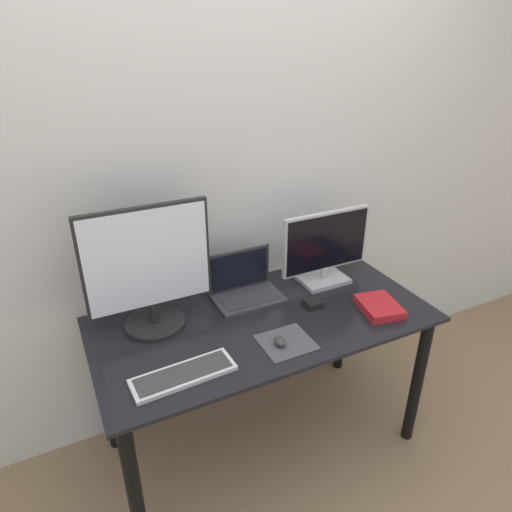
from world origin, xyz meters
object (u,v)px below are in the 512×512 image
(keyboard, at_px, (183,375))
(power_brick, at_px, (313,304))
(monitor_right, at_px, (326,248))
(book, at_px, (379,307))
(laptop, at_px, (245,287))
(monitor_left, at_px, (149,270))
(mouse, at_px, (280,342))

(keyboard, bearing_deg, power_brick, 15.68)
(monitor_right, bearing_deg, book, -76.89)
(keyboard, height_order, power_brick, power_brick)
(laptop, bearing_deg, book, -37.07)
(monitor_right, height_order, keyboard, monitor_right)
(monitor_right, relative_size, power_brick, 6.35)
(monitor_right, xyz_separation_m, power_brick, (-0.17, -0.17, -0.17))
(monitor_left, relative_size, power_brick, 7.36)
(monitor_left, relative_size, laptop, 1.71)
(power_brick, bearing_deg, mouse, -145.69)
(monitor_left, distance_m, monitor_right, 0.85)
(book, bearing_deg, monitor_right, 103.11)
(keyboard, bearing_deg, monitor_left, 91.22)
(monitor_left, xyz_separation_m, monitor_right, (0.85, 0.00, -0.08))
(mouse, height_order, power_brick, mouse)
(laptop, height_order, mouse, laptop)
(monitor_right, bearing_deg, monitor_left, -180.00)
(keyboard, bearing_deg, monitor_right, 23.20)
(book, relative_size, power_brick, 3.16)
(monitor_right, height_order, power_brick, monitor_right)
(monitor_left, distance_m, keyboard, 0.44)
(power_brick, bearing_deg, book, -32.26)
(monitor_right, height_order, mouse, monitor_right)
(mouse, bearing_deg, monitor_left, 138.50)
(laptop, bearing_deg, keyboard, -137.01)
(laptop, relative_size, mouse, 4.86)
(laptop, bearing_deg, mouse, -94.62)
(mouse, bearing_deg, laptop, 85.38)
(mouse, distance_m, book, 0.52)
(monitor_right, relative_size, keyboard, 1.20)
(mouse, xyz_separation_m, power_brick, (0.27, 0.19, -0.01))
(keyboard, xyz_separation_m, power_brick, (0.67, 0.19, 0.01))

